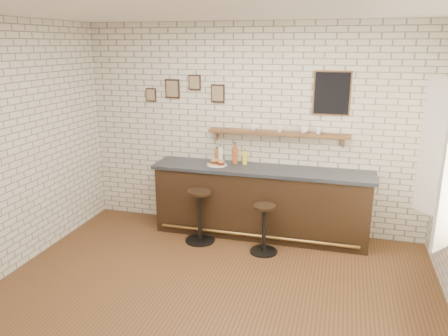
{
  "coord_description": "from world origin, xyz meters",
  "views": [
    {
      "loc": [
        1.27,
        -4.11,
        2.69
      ],
      "look_at": [
        -0.11,
        0.9,
        1.21
      ],
      "focal_mm": 35.0,
      "sensor_mm": 36.0,
      "label": 1
    }
  ],
  "objects": [
    {
      "name": "bar_stool_right",
      "position": [
        0.37,
        1.16,
        0.36
      ],
      "size": [
        0.37,
        0.37,
        0.67
      ],
      "color": "black",
      "rests_on": "ground"
    },
    {
      "name": "shelf_cup_c",
      "position": [
        0.76,
        1.9,
        1.55
      ],
      "size": [
        0.13,
        0.13,
        0.09
      ],
      "primitive_type": "imported",
      "rotation": [
        0.0,
        0.0,
        1.71
      ],
      "color": "white",
      "rests_on": "wall_shelf"
    },
    {
      "name": "shelf_cup_d",
      "position": [
        0.95,
        1.9,
        1.54
      ],
      "size": [
        0.12,
        0.12,
        0.09
      ],
      "primitive_type": "imported",
      "rotation": [
        0.0,
        0.0,
        0.36
      ],
      "color": "white",
      "rests_on": "wall_shelf"
    },
    {
      "name": "condiment_bottle_yellow",
      "position": [
        -0.06,
        1.85,
        1.1
      ],
      "size": [
        0.07,
        0.07,
        0.21
      ],
      "color": "yellow",
      "rests_on": "bar_counter"
    },
    {
      "name": "potato_chips",
      "position": [
        -0.45,
        1.67,
        1.02
      ],
      "size": [
        0.25,
        0.19,
        0.0
      ],
      "color": "#E4B550",
      "rests_on": "sandwich_plate"
    },
    {
      "name": "ground",
      "position": [
        0.0,
        0.0,
        0.0
      ],
      "size": [
        5.0,
        5.0,
        0.0
      ],
      "primitive_type": "plane",
      "color": "brown",
      "rests_on": "ground"
    },
    {
      "name": "bitters_bottle_amber",
      "position": [
        -0.21,
        1.85,
        1.14
      ],
      "size": [
        0.08,
        0.08,
        0.32
      ],
      "color": "#B0501C",
      "rests_on": "bar_counter"
    },
    {
      "name": "sandwich_plate",
      "position": [
        -0.43,
        1.68,
        1.02
      ],
      "size": [
        0.28,
        0.28,
        0.01
      ],
      "primitive_type": "cylinder",
      "color": "white",
      "rests_on": "bar_counter"
    },
    {
      "name": "bar_stool_left",
      "position": [
        -0.56,
        1.26,
        0.4
      ],
      "size": [
        0.42,
        0.42,
        0.75
      ],
      "color": "black",
      "rests_on": "ground"
    },
    {
      "name": "bar_counter",
      "position": [
        0.22,
        1.7,
        0.51
      ],
      "size": [
        3.1,
        0.65,
        1.01
      ],
      "color": "black",
      "rests_on": "ground"
    },
    {
      "name": "back_wall_decor",
      "position": [
        0.23,
        1.98,
        2.05
      ],
      "size": [
        2.96,
        0.02,
        0.56
      ],
      "color": "black",
      "rests_on": "ground"
    },
    {
      "name": "bitters_bottle_white",
      "position": [
        -0.43,
        1.85,
        1.12
      ],
      "size": [
        0.07,
        0.07,
        0.26
      ],
      "color": "white",
      "rests_on": "bar_counter"
    },
    {
      "name": "wall_shelf",
      "position": [
        0.4,
        1.9,
        1.48
      ],
      "size": [
        2.0,
        0.18,
        0.18
      ],
      "color": "brown",
      "rests_on": "ground"
    },
    {
      "name": "shelf_cup_b",
      "position": [
        0.42,
        1.9,
        1.54
      ],
      "size": [
        0.13,
        0.13,
        0.09
      ],
      "primitive_type": "imported",
      "rotation": [
        0.0,
        0.0,
        1.03
      ],
      "color": "white",
      "rests_on": "wall_shelf"
    },
    {
      "name": "ciabatta_sandwich",
      "position": [
        -0.42,
        1.68,
        1.06
      ],
      "size": [
        0.26,
        0.19,
        0.08
      ],
      "color": "#BC844D",
      "rests_on": "sandwich_plate"
    },
    {
      "name": "shelf_cup_a",
      "position": [
        0.05,
        1.9,
        1.54
      ],
      "size": [
        0.12,
        0.12,
        0.09
      ],
      "primitive_type": "imported",
      "rotation": [
        0.0,
        0.0,
        -0.07
      ],
      "color": "white",
      "rests_on": "wall_shelf"
    },
    {
      "name": "bitters_bottle_brown",
      "position": [
        -0.48,
        1.85,
        1.1
      ],
      "size": [
        0.07,
        0.07,
        0.23
      ],
      "color": "brown",
      "rests_on": "bar_counter"
    }
  ]
}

